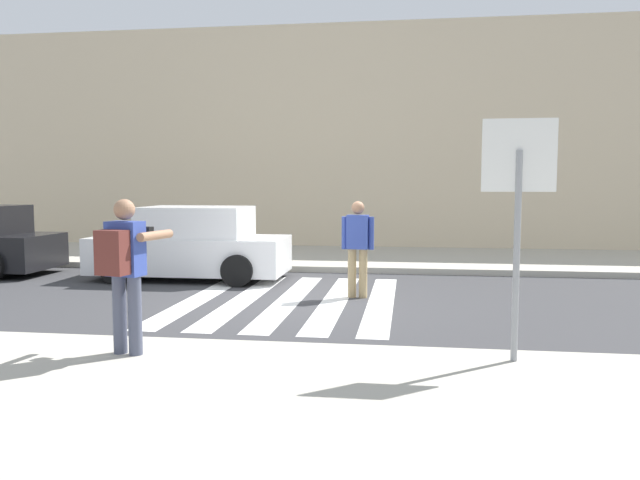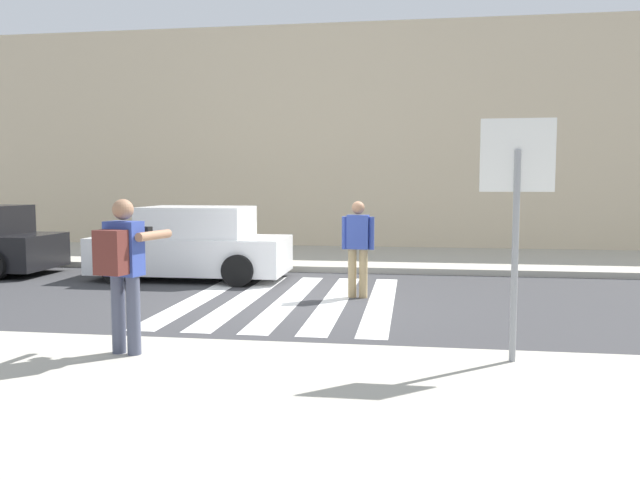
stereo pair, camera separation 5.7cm
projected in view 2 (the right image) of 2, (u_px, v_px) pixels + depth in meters
ground_plane at (287, 302)px, 10.73m from camera, size 120.00×120.00×0.00m
sidewalk_near at (122, 449)px, 4.62m from camera, size 60.00×6.00×0.14m
sidewalk_far at (332, 258)px, 16.64m from camera, size 60.00×4.80×0.14m
building_facade_far at (349, 143)px, 20.67m from camera, size 56.00×4.00×6.80m
crosswalk_stripe_0 at (202, 297)px, 11.16m from camera, size 0.44×5.20×0.01m
crosswalk_stripe_1 at (245, 298)px, 11.05m from camera, size 0.44×5.20×0.01m
crosswalk_stripe_2 at (290, 300)px, 10.93m from camera, size 0.44×5.20×0.01m
crosswalk_stripe_3 at (335, 301)px, 10.81m from camera, size 0.44×5.20×0.01m
crosswalk_stripe_4 at (381, 302)px, 10.70m from camera, size 0.44×5.20×0.01m
stop_sign at (517, 186)px, 6.51m from camera, size 0.76×0.08×2.57m
photographer_with_backpack at (123, 263)px, 6.84m from camera, size 0.68×0.91×1.72m
pedestrian_crossing at (358, 243)px, 11.07m from camera, size 0.58×0.26×1.72m
parked_car_white at (193, 245)px, 13.30m from camera, size 4.10×1.92×1.55m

